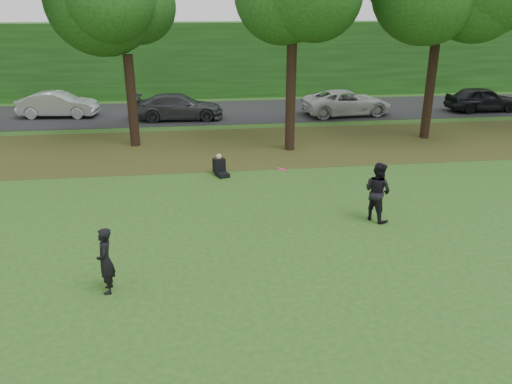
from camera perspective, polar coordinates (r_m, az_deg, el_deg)
ground at (r=11.12m, az=-4.43°, el=-13.44°), size 120.00×120.00×0.00m
leaf_litter at (r=23.06m, az=-6.34°, el=5.00°), size 60.00×7.00×0.01m
street at (r=30.83m, az=-6.76°, el=9.02°), size 70.00×7.00×0.02m
far_hedge at (r=36.39m, az=-7.13°, el=14.78°), size 70.00×3.00×5.00m
player_left at (r=11.88m, az=-16.83°, el=-7.54°), size 0.42×0.60×1.58m
player_right at (r=15.48m, az=13.72°, el=0.05°), size 1.06×1.12×1.83m
parked_cars at (r=29.35m, az=-2.25°, el=9.99°), size 39.15×4.05×1.47m
frisbee at (r=13.33m, az=2.99°, el=2.63°), size 0.37×0.37×0.13m
seated_person at (r=19.28m, az=-4.14°, el=2.84°), size 0.64×0.83×0.83m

